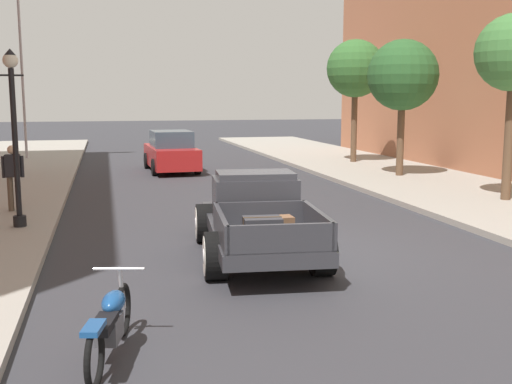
% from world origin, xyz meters
% --- Properties ---
extents(ground_plane, '(140.00, 140.00, 0.00)m').
position_xyz_m(ground_plane, '(0.00, 0.00, 0.00)').
color(ground_plane, '#333338').
extents(hotrod_truck_gunmetal, '(2.48, 5.04, 1.58)m').
position_xyz_m(hotrod_truck_gunmetal, '(-0.61, -0.05, 0.75)').
color(hotrod_truck_gunmetal, '#333338').
rests_on(hotrod_truck_gunmetal, ground).
extents(motorcycle_parked, '(0.73, 2.08, 0.93)m').
position_xyz_m(motorcycle_parked, '(-3.36, -4.36, 0.44)').
color(motorcycle_parked, black).
rests_on(motorcycle_parked, ground).
extents(car_background_red, '(2.02, 4.37, 1.65)m').
position_xyz_m(car_background_red, '(-0.77, 13.74, 0.77)').
color(car_background_red, '#AD1E1E').
rests_on(car_background_red, ground).
extents(pedestrian_sidewalk_left, '(0.53, 0.22, 1.65)m').
position_xyz_m(pedestrian_sidewalk_left, '(-5.60, 5.02, 1.09)').
color(pedestrian_sidewalk_left, brown).
rests_on(pedestrian_sidewalk_left, sidewalk_left).
extents(street_lamp_near, '(0.50, 0.32, 3.85)m').
position_xyz_m(street_lamp_near, '(-5.24, 2.95, 2.39)').
color(street_lamp_near, black).
rests_on(street_lamp_near, sidewalk_left).
extents(flagpole, '(1.74, 0.16, 9.16)m').
position_xyz_m(flagpole, '(-6.74, 19.42, 5.77)').
color(flagpole, '#B2B2B7').
rests_on(flagpole, sidewalk_left).
extents(street_tree_second, '(2.54, 2.54, 4.89)m').
position_xyz_m(street_tree_second, '(7.10, 9.30, 3.74)').
color(street_tree_second, brown).
rests_on(street_tree_second, sidewalk_right).
extents(street_tree_third, '(2.50, 2.50, 5.32)m').
position_xyz_m(street_tree_third, '(7.35, 14.24, 4.19)').
color(street_tree_third, brown).
rests_on(street_tree_third, sidewalk_right).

